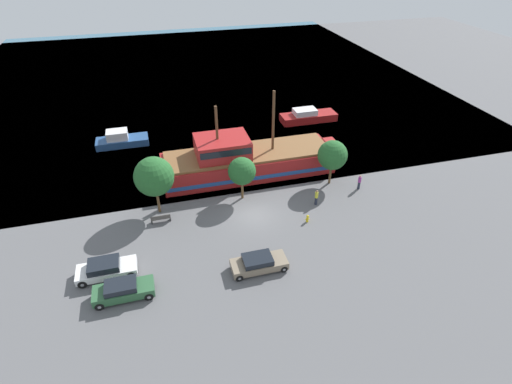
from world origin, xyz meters
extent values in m
plane|color=#5B5B5E|center=(0.00, 0.00, 0.00)|extent=(160.00, 160.00, 0.00)
plane|color=#38667F|center=(0.00, 44.00, 0.00)|extent=(80.00, 80.00, 0.00)
cube|color=#A31E1E|center=(1.36, 7.81, 1.18)|extent=(18.85, 5.44, 2.37)
cube|color=#234C93|center=(1.36, 7.81, 0.83)|extent=(18.47, 5.52, 0.45)
cube|color=#A31E1E|center=(11.38, 7.81, 1.54)|extent=(1.40, 2.99, 1.66)
cube|color=brown|center=(1.36, 7.81, 2.49)|extent=(18.09, 5.01, 0.25)
cube|color=#A31E1E|center=(-1.47, 7.81, 3.63)|extent=(5.65, 4.35, 2.02)
cube|color=black|center=(-1.47, 7.81, 3.93)|extent=(5.37, 4.41, 0.73)
cylinder|color=#4C331E|center=(4.19, 7.81, 5.94)|extent=(0.28, 0.28, 6.64)
cylinder|color=#4C331E|center=(-1.94, 7.81, 5.44)|extent=(0.28, 0.28, 5.65)
cube|color=maroon|center=(13.15, 19.31, 0.52)|extent=(7.91, 2.60, 1.05)
cube|color=silver|center=(12.56, 19.31, 1.43)|extent=(3.17, 2.03, 0.77)
cube|color=black|center=(13.51, 19.31, 1.43)|extent=(0.12, 1.82, 0.62)
cube|color=navy|center=(-12.35, 18.60, 0.44)|extent=(6.38, 2.46, 0.89)
cube|color=silver|center=(-12.83, 18.60, 1.43)|extent=(2.55, 1.92, 1.09)
cube|color=black|center=(-12.06, 18.60, 1.43)|extent=(0.12, 1.72, 0.87)
cube|color=white|center=(-13.45, -4.63, 0.55)|extent=(4.63, 1.92, 0.57)
cube|color=black|center=(-13.58, -4.63, 1.12)|extent=(2.41, 1.73, 0.56)
cylinder|color=black|center=(-11.62, -5.50, 0.35)|extent=(0.70, 0.22, 0.70)
cylinder|color=gray|center=(-11.62, -5.50, 0.35)|extent=(0.26, 0.25, 0.26)
cylinder|color=black|center=(-11.62, -3.76, 0.35)|extent=(0.70, 0.22, 0.70)
cylinder|color=gray|center=(-11.62, -3.76, 0.35)|extent=(0.26, 0.25, 0.26)
cylinder|color=black|center=(-15.27, -5.50, 0.35)|extent=(0.70, 0.22, 0.70)
cylinder|color=gray|center=(-15.27, -5.50, 0.35)|extent=(0.26, 0.25, 0.26)
cylinder|color=black|center=(-15.27, -3.76, 0.35)|extent=(0.70, 0.22, 0.70)
cylinder|color=gray|center=(-15.27, -3.76, 0.35)|extent=(0.26, 0.25, 0.26)
cube|color=#7F705B|center=(-1.58, -7.18, 0.54)|extent=(4.54, 1.83, 0.62)
cube|color=black|center=(-1.71, -7.18, 1.08)|extent=(2.36, 1.65, 0.46)
cylinder|color=black|center=(0.27, -8.01, 0.30)|extent=(0.61, 0.22, 0.61)
cylinder|color=gray|center=(0.27, -8.01, 0.30)|extent=(0.23, 0.25, 0.23)
cylinder|color=black|center=(0.27, -6.36, 0.30)|extent=(0.61, 0.22, 0.61)
cylinder|color=gray|center=(0.27, -6.36, 0.30)|extent=(0.23, 0.25, 0.23)
cylinder|color=black|center=(-3.42, -8.01, 0.30)|extent=(0.61, 0.22, 0.61)
cylinder|color=gray|center=(-3.42, -8.01, 0.30)|extent=(0.23, 0.25, 0.23)
cylinder|color=black|center=(-3.42, -6.36, 0.30)|extent=(0.61, 0.22, 0.61)
cylinder|color=gray|center=(-3.42, -6.36, 0.30)|extent=(0.23, 0.25, 0.23)
cube|color=#2D5B38|center=(-12.13, -7.31, 0.60)|extent=(4.46, 1.74, 0.69)
cube|color=black|center=(-12.27, -7.31, 1.18)|extent=(2.32, 1.57, 0.47)
cylinder|color=black|center=(-10.38, -8.09, 0.34)|extent=(0.68, 0.22, 0.68)
cylinder|color=gray|center=(-10.38, -8.09, 0.34)|extent=(0.26, 0.25, 0.26)
cylinder|color=black|center=(-10.38, -6.53, 0.34)|extent=(0.68, 0.22, 0.68)
cylinder|color=gray|center=(-10.38, -6.53, 0.34)|extent=(0.26, 0.25, 0.26)
cylinder|color=black|center=(-13.89, -8.09, 0.34)|extent=(0.68, 0.22, 0.68)
cylinder|color=gray|center=(-13.89, -8.09, 0.34)|extent=(0.26, 0.25, 0.26)
cylinder|color=black|center=(-13.89, -6.53, 0.34)|extent=(0.68, 0.22, 0.68)
cylinder|color=gray|center=(-13.89, -6.53, 0.34)|extent=(0.26, 0.25, 0.26)
cylinder|color=yellow|center=(4.50, -2.41, 0.28)|extent=(0.22, 0.22, 0.56)
sphere|color=yellow|center=(4.50, -2.41, 0.64)|extent=(0.25, 0.25, 0.25)
cylinder|color=yellow|center=(4.34, -2.41, 0.31)|extent=(0.10, 0.09, 0.09)
cylinder|color=yellow|center=(4.66, -2.41, 0.31)|extent=(0.10, 0.09, 0.09)
cube|color=#4C4742|center=(-8.83, 1.25, 0.42)|extent=(1.83, 0.45, 0.05)
cube|color=#4C4742|center=(-8.83, 1.05, 0.65)|extent=(1.83, 0.06, 0.40)
cube|color=#2D2D2D|center=(-9.68, 1.25, 0.20)|extent=(0.12, 0.36, 0.40)
cube|color=#2D2D2D|center=(-7.97, 1.25, 0.20)|extent=(0.12, 0.36, 0.40)
cylinder|color=#232838|center=(6.35, 0.00, 0.41)|extent=(0.27, 0.27, 0.83)
cylinder|color=gold|center=(6.35, 0.00, 1.15)|extent=(0.32, 0.32, 0.64)
sphere|color=#8C664C|center=(6.35, 0.00, 1.58)|extent=(0.22, 0.22, 0.22)
cylinder|color=#232838|center=(11.81, 1.44, 0.42)|extent=(0.27, 0.27, 0.83)
cylinder|color=#99338C|center=(11.81, 1.44, 1.15)|extent=(0.32, 0.32, 0.64)
sphere|color=tan|center=(11.81, 1.44, 1.59)|extent=(0.23, 0.23, 0.23)
cylinder|color=brown|center=(-8.84, 2.92, 1.22)|extent=(0.24, 0.24, 2.44)
sphere|color=#235B28|center=(-8.84, 2.92, 4.02)|extent=(3.72, 3.72, 3.72)
cylinder|color=brown|center=(-0.47, 3.06, 1.00)|extent=(0.24, 0.24, 2.01)
sphere|color=#235B28|center=(-0.47, 3.06, 3.19)|extent=(2.78, 2.78, 2.78)
cylinder|color=brown|center=(9.30, 3.33, 1.05)|extent=(0.24, 0.24, 2.10)
sphere|color=#235B28|center=(9.30, 3.33, 3.42)|extent=(3.11, 3.11, 3.11)
camera|label=1|loc=(-8.03, -29.76, 23.45)|focal=28.00mm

